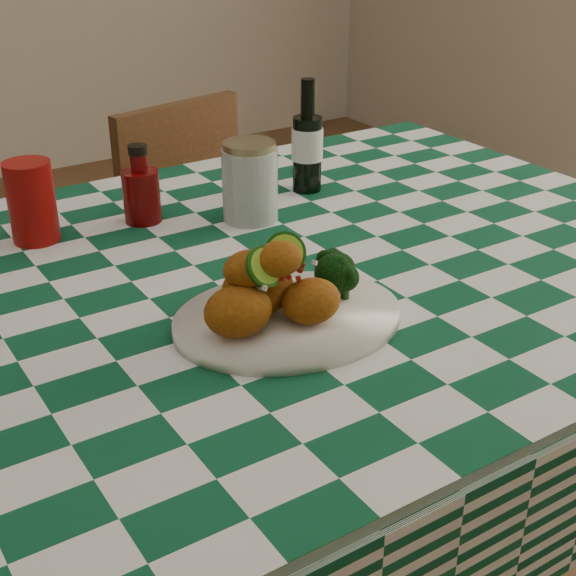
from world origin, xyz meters
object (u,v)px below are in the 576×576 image
dining_table (223,488)px  beer_bottle (307,136)px  fried_chicken_pile (275,280)px  ketchup_bottle (141,184)px  red_tumbler (32,202)px  mason_jar (250,181)px  plate (288,319)px  wooden_chair_right (226,272)px

dining_table → beer_bottle: 0.65m
fried_chicken_pile → ketchup_bottle: (0.01, 0.44, -0.00)m
fried_chicken_pile → red_tumbler: (-0.17, 0.46, -0.00)m
ketchup_bottle → beer_bottle: 0.33m
dining_table → fried_chicken_pile: size_ratio=9.93×
ketchup_bottle → mason_jar: size_ratio=0.98×
red_tumbler → mason_jar: (0.34, -0.11, 0.00)m
plate → ketchup_bottle: 0.45m
dining_table → beer_bottle: beer_bottle is taller
red_tumbler → ketchup_bottle: 0.18m
red_tumbler → wooden_chair_right: bearing=36.2°
mason_jar → plate: bearing=-113.0°
plate → beer_bottle: 0.53m
plate → mason_jar: mason_jar is taller
plate → ketchup_bottle: ketchup_bottle is taller
fried_chicken_pile → ketchup_bottle: bearing=89.1°
mason_jar → wooden_chair_right: size_ratio=0.17×
ketchup_bottle → wooden_chair_right: size_ratio=0.17×
plate → wooden_chair_right: (0.37, 0.88, -0.39)m
fried_chicken_pile → beer_bottle: beer_bottle is taller
ketchup_bottle → plate: bearing=-88.4°
ketchup_bottle → mason_jar: (0.16, -0.09, 0.00)m
wooden_chair_right → beer_bottle: bearing=-109.0°
red_tumbler → wooden_chair_right: red_tumbler is taller
ketchup_bottle → beer_bottle: beer_bottle is taller
plate → red_tumbler: bearing=112.7°
mason_jar → wooden_chair_right: (0.22, 0.53, -0.45)m
fried_chicken_pile → mason_jar: size_ratio=1.21×
dining_table → fried_chicken_pile: fried_chicken_pile is taller
red_tumbler → wooden_chair_right: 0.83m
plate → fried_chicken_pile: 0.07m
mason_jar → ketchup_bottle: bearing=150.2°
plate → ketchup_bottle: (-0.01, 0.44, 0.06)m
mason_jar → beer_bottle: (0.17, 0.07, 0.04)m
fried_chicken_pile → red_tumbler: 0.49m
fried_chicken_pile → red_tumbler: size_ratio=1.25×
dining_table → plate: (0.02, -0.17, 0.40)m
wooden_chair_right → mason_jar: bearing=-124.8°
fried_chicken_pile → mason_jar: bearing=64.3°
beer_bottle → plate: bearing=-126.8°
ketchup_bottle → mason_jar: bearing=-29.8°
fried_chicken_pile → plate: bearing=0.0°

